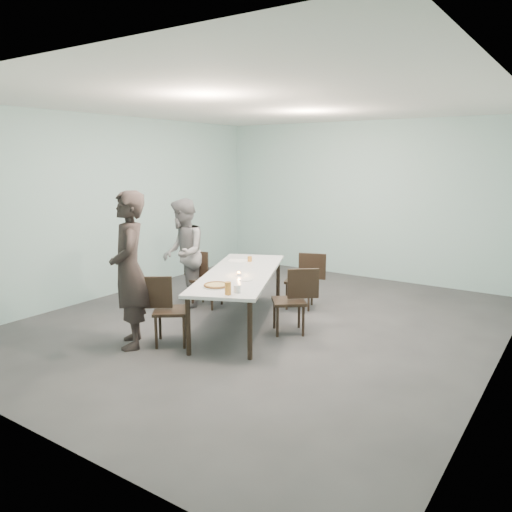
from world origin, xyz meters
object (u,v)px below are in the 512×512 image
Objects in this scene: chair_far_right at (305,276)px; diner_near at (129,270)px; tealight at (239,274)px; diner_far at (183,253)px; beer_glass at (228,288)px; water_tumbler at (237,289)px; chair_far_left at (202,275)px; chair_near_left at (165,305)px; chair_near_right at (295,296)px; side_plate at (246,280)px; pizza at (217,285)px; amber_tumbler at (250,259)px; table at (240,276)px.

chair_far_right is 0.45× the size of diner_near.
diner_far is at bearing 163.79° from tealight.
beer_glass is 1.67× the size of water_tumbler.
chair_near_left is at bearing -77.75° from chair_far_left.
side_plate is (-0.47, -0.47, 0.25)m from chair_near_right.
chair_near_right is 1.14m from pizza.
chair_far_left is at bearing -158.68° from amber_tumbler.
side_plate is (1.57, -0.54, -0.09)m from diner_far.
diner_near is at bearing -114.27° from table.
tealight reaches higher than pizza.
diner_far is at bearing 11.98° from chair_far_right.
diner_near is at bearing 8.51° from chair_near_right.
chair_far_left is 0.45m from diner_far.
diner_near is 1.74m from diner_far.
table is at bearing -65.60° from amber_tumbler.
diner_near is 12.83× the size of beer_glass.
beer_glass reaches higher than chair_far_left.
chair_near_left is at bearing -106.05° from table.
diner_far is 2.15m from water_tumbler.
beer_glass is (0.33, -0.21, 0.06)m from pizza.
table is 0.74m from amber_tumbler.
amber_tumbler is at bearing 9.57° from chair_far_left.
chair_near_right is 5.80× the size of beer_glass.
chair_far_right is at bearing 81.31° from diner_far.
beer_glass reaches higher than table.
side_plate is 2.00× the size of water_tumbler.
table is at bearing 124.02° from water_tumbler.
chair_near_left reaches higher than tealight.
side_plate is (0.66, 0.82, 0.25)m from chair_near_left.
diner_near is at bearing -131.75° from side_plate.
beer_glass is at bearing -28.63° from chair_near_left.
chair_near_right is at bearing 78.64° from beer_glass.
diner_near is (-1.44, -1.55, 0.46)m from chair_near_right.
diner_near is at bearing -161.92° from beer_glass.
table is 1.18m from beer_glass.
beer_glass is 1.91m from amber_tumbler.
diner_near reaches higher than amber_tumbler.
chair_near_left is at bearing 82.99° from diner_near.
diner_near is 10.69× the size of side_plate.
side_plate is (0.97, 1.08, -0.21)m from diner_near.
chair_far_left is (-0.69, 1.54, 0.00)m from chair_near_left.
diner_far is at bearing -40.83° from chair_near_right.
chair_far_right is 15.54× the size of tealight.
amber_tumbler is (0.03, 1.82, 0.29)m from chair_near_left.
chair_near_left reaches higher than pizza.
pizza reaches higher than table.
diner_near is (-0.31, -0.27, 0.46)m from chair_near_left.
water_tumbler is at bearing -21.23° from chair_near_left.
amber_tumbler is at bearing -64.68° from chair_near_right.
chair_near_right is 2.56× the size of pizza.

